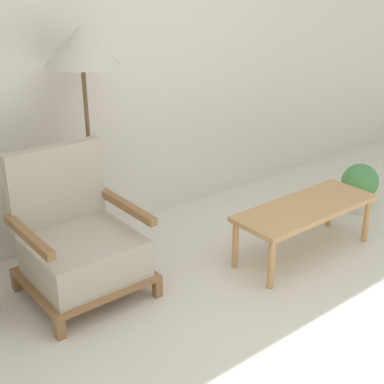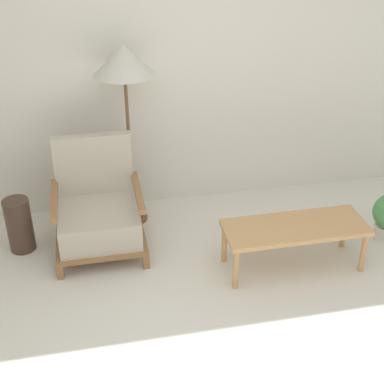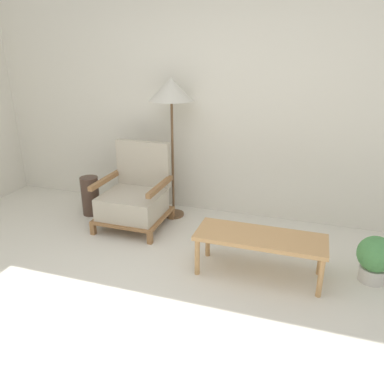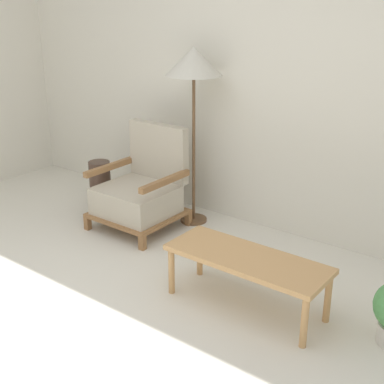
{
  "view_description": "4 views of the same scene",
  "coord_description": "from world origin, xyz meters",
  "px_view_note": "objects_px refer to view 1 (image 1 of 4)",
  "views": [
    {
      "loc": [
        -1.98,
        -1.04,
        1.89
      ],
      "look_at": [
        0.0,
        1.44,
        0.55
      ],
      "focal_mm": 50.0,
      "sensor_mm": 36.0,
      "label": 1
    },
    {
      "loc": [
        -0.71,
        -2.05,
        2.6
      ],
      "look_at": [
        0.0,
        1.44,
        0.55
      ],
      "focal_mm": 50.0,
      "sensor_mm": 36.0,
      "label": 2
    },
    {
      "loc": [
        1.05,
        -1.75,
        1.84
      ],
      "look_at": [
        0.0,
        1.44,
        0.55
      ],
      "focal_mm": 35.0,
      "sensor_mm": 36.0,
      "label": 3
    },
    {
      "loc": [
        2.32,
        -1.6,
        1.99
      ],
      "look_at": [
        0.0,
        1.44,
        0.55
      ],
      "focal_mm": 50.0,
      "sensor_mm": 36.0,
      "label": 4
    }
  ],
  "objects_px": {
    "coffee_table": "(306,211)",
    "floor_lamp": "(82,54)",
    "potted_plant": "(359,186)",
    "armchair": "(79,244)"
  },
  "relations": [
    {
      "from": "armchair",
      "to": "potted_plant",
      "type": "bearing_deg",
      "value": -8.6
    },
    {
      "from": "floor_lamp",
      "to": "coffee_table",
      "type": "bearing_deg",
      "value": -39.14
    },
    {
      "from": "coffee_table",
      "to": "floor_lamp",
      "type": "bearing_deg",
      "value": 140.86
    },
    {
      "from": "coffee_table",
      "to": "potted_plant",
      "type": "relative_size",
      "value": 2.68
    },
    {
      "from": "coffee_table",
      "to": "potted_plant",
      "type": "xyz_separation_m",
      "value": [
        0.93,
        0.2,
        -0.11
      ]
    },
    {
      "from": "armchair",
      "to": "coffee_table",
      "type": "bearing_deg",
      "value": -21.15
    },
    {
      "from": "potted_plant",
      "to": "armchair",
      "type": "bearing_deg",
      "value": 171.4
    },
    {
      "from": "potted_plant",
      "to": "floor_lamp",
      "type": "bearing_deg",
      "value": 160.64
    },
    {
      "from": "armchair",
      "to": "potted_plant",
      "type": "xyz_separation_m",
      "value": [
        2.37,
        -0.36,
        -0.11
      ]
    },
    {
      "from": "armchair",
      "to": "floor_lamp",
      "type": "relative_size",
      "value": 0.57
    }
  ]
}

